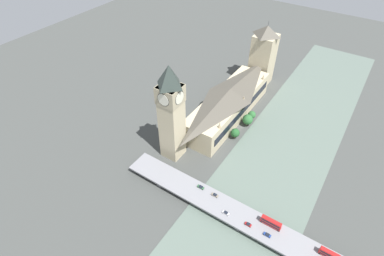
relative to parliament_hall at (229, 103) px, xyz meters
name	(u,v)px	position (x,y,z in m)	size (l,w,h in m)	color
ground_plane	(241,128)	(-16.14, 8.00, -13.15)	(600.00, 600.00, 0.00)	#424442
river_water	(287,146)	(-54.54, 8.00, -13.00)	(64.79, 360.00, 0.30)	slate
parliament_hall	(229,103)	(0.00, 0.00, 0.00)	(26.74, 99.40, 26.50)	#C1B28E
clock_tower	(171,111)	(11.93, 60.33, 25.83)	(14.49, 14.49, 72.08)	#C1B28E
victoria_tower	(263,55)	(0.05, -63.25, 14.56)	(19.10, 19.10, 59.43)	#C1B28E
road_bridge	(243,218)	(-54.54, 83.20, -9.22)	(161.58, 16.49, 4.84)	slate
double_decker_bus_lead	(329,254)	(-101.75, 79.86, -5.74)	(10.09, 2.56, 4.68)	red
double_decker_bus_mid	(271,223)	(-69.75, 79.45, -5.53)	(11.83, 2.62, 5.07)	red
car_northbound_lead	(248,224)	(-59.26, 86.25, -7.59)	(3.86, 1.84, 1.45)	maroon
car_northbound_tail	(226,213)	(-45.12, 86.64, -7.63)	(4.30, 1.83, 1.40)	silver
car_southbound_lead	(201,187)	(-23.07, 79.01, -7.61)	(4.61, 1.93, 1.37)	#2D5638
car_southbound_mid	(215,195)	(-33.55, 79.34, -7.60)	(4.40, 1.87, 1.44)	slate
car_southbound_tail	(267,235)	(-70.71, 86.25, -7.66)	(4.18, 1.86, 1.27)	navy
tree_embankment_near	(252,115)	(-18.92, -5.21, -7.60)	(6.34, 6.34, 8.74)	brown
tree_embankment_mid	(248,119)	(-19.02, 2.76, -6.98)	(8.25, 8.25, 10.31)	brown
tree_embankment_far	(235,133)	(-17.71, 21.63, -7.65)	(6.82, 6.82, 8.93)	brown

